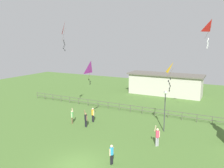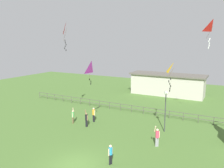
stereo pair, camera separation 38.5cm
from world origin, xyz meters
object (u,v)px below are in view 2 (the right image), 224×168
(person_4, at_px, (111,153))
(kite_3, at_px, (92,68))
(person_3, at_px, (157,136))
(kite_1, at_px, (173,70))
(person_0, at_px, (86,119))
(kite_0, at_px, (67,29))
(lamppost, at_px, (166,102))
(person_2, at_px, (73,116))
(person_1, at_px, (94,114))
(kite_2, at_px, (213,27))

(person_4, height_order, kite_3, kite_3)
(person_3, distance_m, kite_1, 6.10)
(person_0, xyz_separation_m, kite_1, (8.71, 1.37, 5.65))
(kite_0, bearing_deg, person_3, -11.97)
(lamppost, relative_size, kite_3, 1.69)
(person_2, xyz_separation_m, kite_1, (10.66, 1.21, 5.69))
(person_3, bearing_deg, person_0, 173.38)
(person_2, bearing_deg, kite_1, 6.49)
(person_2, xyz_separation_m, person_3, (10.09, -1.10, 0.08))
(kite_1, distance_m, kite_3, 8.22)
(person_1, xyz_separation_m, person_4, (6.16, -7.19, -0.06))
(person_1, distance_m, kite_3, 5.67)
(lamppost, xyz_separation_m, kite_2, (3.49, 3.36, 7.41))
(kite_3, bearing_deg, kite_0, 163.86)
(person_0, relative_size, person_3, 0.96)
(person_3, height_order, kite_1, kite_1)
(person_2, distance_m, kite_3, 6.07)
(person_4, xyz_separation_m, kite_3, (-5.44, 5.85, 5.52))
(person_4, height_order, kite_1, kite_1)
(person_1, bearing_deg, kite_2, 20.70)
(lamppost, height_order, kite_0, kite_0)
(person_0, bearing_deg, person_1, 95.73)
(kite_3, bearing_deg, person_0, -147.84)
(person_3, xyz_separation_m, kite_3, (-7.59, 1.29, 5.45))
(kite_2, bearing_deg, person_2, -156.14)
(person_0, distance_m, person_1, 1.70)
(person_3, height_order, kite_0, kite_0)
(kite_0, distance_m, kite_3, 5.91)
(person_1, xyz_separation_m, person_3, (8.31, -2.63, 0.01))
(person_4, bearing_deg, person_2, 144.52)
(person_0, distance_m, person_4, 8.14)
(person_0, relative_size, person_4, 1.19)
(person_2, bearing_deg, lamppost, 14.40)
(person_3, distance_m, kite_2, 12.23)
(person_1, bearing_deg, person_2, -139.38)
(person_0, distance_m, person_2, 1.96)
(person_3, bearing_deg, person_2, 173.76)
(lamppost, height_order, person_4, lamppost)
(person_4, distance_m, kite_3, 9.71)
(lamppost, relative_size, person_3, 2.21)
(lamppost, distance_m, person_3, 4.21)
(person_2, bearing_deg, person_4, -35.48)
(person_0, distance_m, kite_2, 15.99)
(lamppost, relative_size, person_2, 2.40)
(person_0, distance_m, kite_0, 10.33)
(person_1, height_order, kite_3, kite_3)
(lamppost, distance_m, kite_1, 3.81)
(kite_0, bearing_deg, person_2, -40.91)
(person_0, bearing_deg, person_2, 175.34)
(kite_3, bearing_deg, person_2, -175.69)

